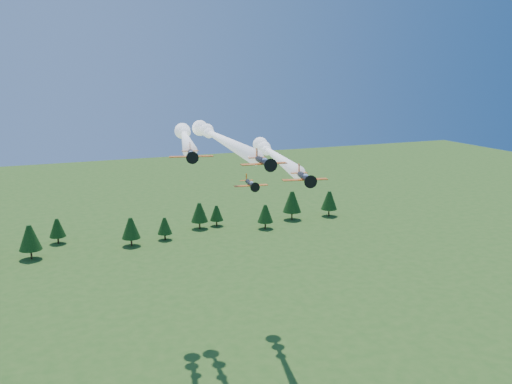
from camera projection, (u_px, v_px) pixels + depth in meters
name	position (u px, v px, depth m)	size (l,w,h in m)	color
plane_lead	(219.00, 138.00, 116.63)	(10.89, 55.44, 3.70)	black
plane_left	(185.00, 137.00, 119.76)	(14.35, 43.10, 3.70)	black
plane_right	(274.00, 155.00, 125.59)	(15.16, 47.56, 3.70)	black
plane_slot	(251.00, 184.00, 107.36)	(6.56, 7.14, 2.29)	black
treeline	(141.00, 222.00, 207.87)	(166.28, 21.24, 11.86)	#382314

